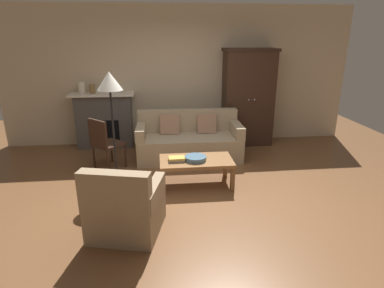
{
  "coord_description": "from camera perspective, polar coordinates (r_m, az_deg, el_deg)",
  "views": [
    {
      "loc": [
        -0.45,
        -4.18,
        2.2
      ],
      "look_at": [
        0.07,
        0.64,
        0.55
      ],
      "focal_mm": 29.89,
      "sensor_mm": 36.0,
      "label": 1
    }
  ],
  "objects": [
    {
      "name": "armoire",
      "position": [
        6.77,
        9.93,
        8.19
      ],
      "size": [
        1.06,
        0.57,
        1.97
      ],
      "color": "#382319",
      "rests_on": "ground"
    },
    {
      "name": "book_stack",
      "position": [
        4.77,
        -2.77,
        -2.7
      ],
      "size": [
        0.25,
        0.18,
        0.06
      ],
      "color": "gray",
      "rests_on": "coffee_table"
    },
    {
      "name": "mantel_vase_bronze",
      "position": [
        6.66,
        -17.38,
        9.39
      ],
      "size": [
        0.12,
        0.12,
        0.18
      ],
      "primitive_type": "cylinder",
      "color": "olive",
      "rests_on": "fireplace"
    },
    {
      "name": "couch",
      "position": [
        6.0,
        -0.54,
        0.52
      ],
      "size": [
        1.93,
        0.87,
        0.86
      ],
      "color": "tan",
      "rests_on": "ground"
    },
    {
      "name": "coffee_table",
      "position": [
        4.86,
        0.75,
        -3.37
      ],
      "size": [
        1.1,
        0.6,
        0.42
      ],
      "color": "olive",
      "rests_on": "ground"
    },
    {
      "name": "mantel_vase_cream",
      "position": [
        6.7,
        -19.1,
        9.47
      ],
      "size": [
        0.13,
        0.13,
        0.22
      ],
      "primitive_type": "cylinder",
      "color": "beige",
      "rests_on": "fireplace"
    },
    {
      "name": "fireplace",
      "position": [
        6.77,
        -15.34,
        4.18
      ],
      "size": [
        1.26,
        0.48,
        1.12
      ],
      "color": "#4C4947",
      "rests_on": "ground"
    },
    {
      "name": "fruit_bowl",
      "position": [
        4.8,
        0.64,
        -2.55
      ],
      "size": [
        0.32,
        0.32,
        0.07
      ],
      "primitive_type": "cylinder",
      "color": "slate",
      "rests_on": "coffee_table"
    },
    {
      "name": "floor_lamp",
      "position": [
        4.7,
        -14.44,
        9.63
      ],
      "size": [
        0.36,
        0.36,
        1.73
      ],
      "color": "black",
      "rests_on": "ground"
    },
    {
      "name": "side_chair_wooden",
      "position": [
        5.59,
        -15.41,
        0.53
      ],
      "size": [
        0.62,
        0.62,
        0.9
      ],
      "color": "#382319",
      "rests_on": "ground"
    },
    {
      "name": "back_wall",
      "position": [
        6.79,
        -2.34,
        12.01
      ],
      "size": [
        7.2,
        0.1,
        2.8
      ],
      "primitive_type": "cube",
      "color": "beige",
      "rests_on": "ground"
    },
    {
      "name": "ground_plane",
      "position": [
        4.74,
        -0.01,
        -8.82
      ],
      "size": [
        9.6,
        9.6,
        0.0
      ],
      "primitive_type": "plane",
      "color": "brown"
    },
    {
      "name": "armchair_near_left",
      "position": [
        3.82,
        -11.83,
        -11.21
      ],
      "size": [
        0.92,
        0.93,
        0.88
      ],
      "color": "#997F60",
      "rests_on": "ground"
    }
  ]
}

